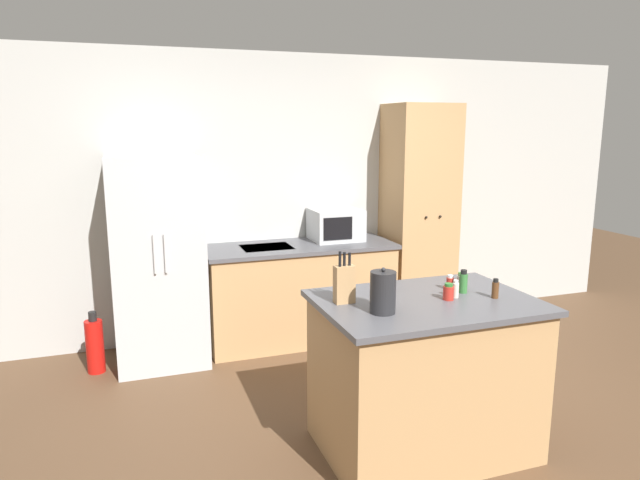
# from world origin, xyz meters

# --- Properties ---
(ground_plane) EXTENTS (14.00, 14.00, 0.00)m
(ground_plane) POSITION_xyz_m (0.00, 0.00, 0.00)
(ground_plane) COLOR brown
(wall_back) EXTENTS (7.20, 0.06, 2.60)m
(wall_back) POSITION_xyz_m (0.00, 2.33, 1.30)
(wall_back) COLOR #B2B2AD
(wall_back) RESTS_ON ground_plane
(refrigerator) EXTENTS (0.72, 0.77, 1.72)m
(refrigerator) POSITION_xyz_m (-1.34, 1.93, 0.86)
(refrigerator) COLOR #B7BABC
(refrigerator) RESTS_ON ground_plane
(back_counter) EXTENTS (1.72, 0.68, 0.90)m
(back_counter) POSITION_xyz_m (-0.10, 1.98, 0.45)
(back_counter) COLOR tan
(back_counter) RESTS_ON ground_plane
(pantry_cabinet) EXTENTS (0.61, 0.56, 2.15)m
(pantry_cabinet) POSITION_xyz_m (1.14, 2.03, 1.08)
(pantry_cabinet) COLOR tan
(pantry_cabinet) RESTS_ON ground_plane
(kitchen_island) EXTENTS (1.27, 0.89, 0.95)m
(kitchen_island) POSITION_xyz_m (0.07, -0.01, 0.48)
(kitchen_island) COLOR tan
(kitchen_island) RESTS_ON ground_plane
(microwave) EXTENTS (0.46, 0.41, 0.29)m
(microwave) POSITION_xyz_m (0.29, 2.08, 1.04)
(microwave) COLOR #B2B5B7
(microwave) RESTS_ON back_counter
(knife_block) EXTENTS (0.12, 0.07, 0.31)m
(knife_block) POSITION_xyz_m (-0.41, 0.10, 1.06)
(knife_block) COLOR tan
(knife_block) RESTS_ON kitchen_island
(spice_bottle_tall_dark) EXTENTS (0.05, 0.05, 0.14)m
(spice_bottle_tall_dark) POSITION_xyz_m (0.35, 0.05, 1.02)
(spice_bottle_tall_dark) COLOR #337033
(spice_bottle_tall_dark) RESTS_ON kitchen_island
(spice_bottle_short_red) EXTENTS (0.05, 0.05, 0.09)m
(spice_bottle_short_red) POSITION_xyz_m (0.31, 0.13, 0.99)
(spice_bottle_short_red) COLOR #B2281E
(spice_bottle_short_red) RESTS_ON kitchen_island
(spice_bottle_amber_oil) EXTENTS (0.04, 0.04, 0.11)m
(spice_bottle_amber_oil) POSITION_xyz_m (0.25, -0.03, 1.00)
(spice_bottle_amber_oil) COLOR beige
(spice_bottle_amber_oil) RESTS_ON kitchen_island
(spice_bottle_green_herb) EXTENTS (0.04, 0.04, 0.12)m
(spice_bottle_green_herb) POSITION_xyz_m (0.47, -0.11, 1.00)
(spice_bottle_green_herb) COLOR #563319
(spice_bottle_green_herb) RESTS_ON kitchen_island
(spice_bottle_pale_salt) EXTENTS (0.06, 0.06, 0.10)m
(spice_bottle_pale_salt) POSITION_xyz_m (0.19, -0.05, 1.00)
(spice_bottle_pale_salt) COLOR #B2281E
(spice_bottle_pale_salt) RESTS_ON kitchen_island
(spice_bottle_orange_cap) EXTENTS (0.06, 0.06, 0.11)m
(spice_bottle_orange_cap) POSITION_xyz_m (0.38, 0.11, 1.00)
(spice_bottle_orange_cap) COLOR beige
(spice_bottle_orange_cap) RESTS_ON kitchen_island
(kettle) EXTENTS (0.14, 0.14, 0.25)m
(kettle) POSITION_xyz_m (-0.27, -0.13, 1.07)
(kettle) COLOR #232326
(kettle) RESTS_ON kitchen_island
(fire_extinguisher) EXTENTS (0.14, 0.14, 0.51)m
(fire_extinguisher) POSITION_xyz_m (-1.86, 1.83, 0.22)
(fire_extinguisher) COLOR red
(fire_extinguisher) RESTS_ON ground_plane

